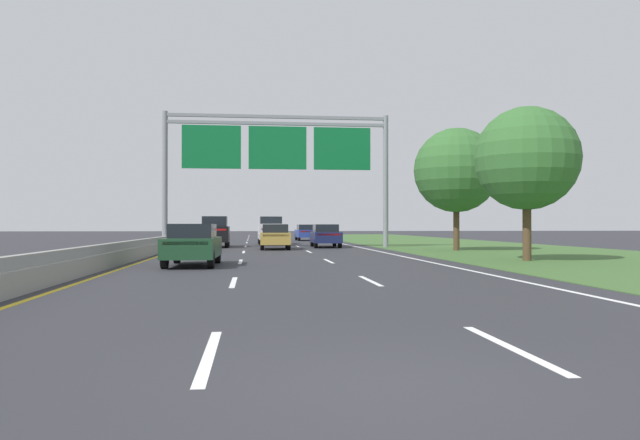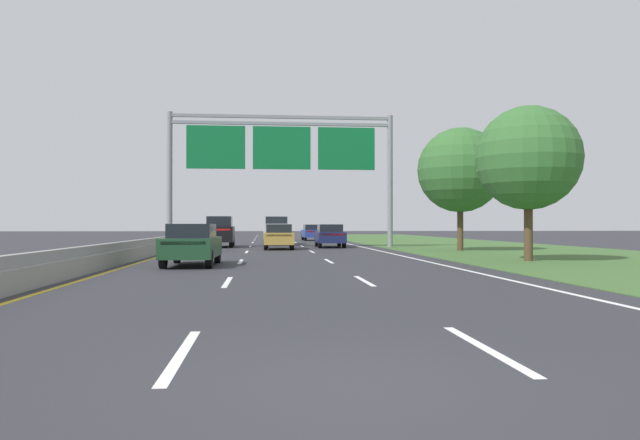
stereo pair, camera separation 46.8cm
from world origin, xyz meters
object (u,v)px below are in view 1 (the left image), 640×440
overhead_sign_gantry (278,153)px  car_darkgreen_left_lane_sedan (193,244)px  car_gold_centre_lane_sedan (275,236)px  car_blue_right_lane_sedan (306,232)px  car_black_left_lane_suv (215,231)px  car_navy_right_lane_sedan (326,235)px  roadside_tree_mid (456,170)px  pickup_truck_white (271,231)px  roadside_tree_near (527,159)px

overhead_sign_gantry → car_darkgreen_left_lane_sedan: (-3.87, -17.11, -5.52)m
car_gold_centre_lane_sedan → car_blue_right_lane_sedan: bearing=-8.9°
overhead_sign_gantry → car_gold_centre_lane_sedan: overhead_sign_gantry is taller
car_gold_centre_lane_sedan → car_darkgreen_left_lane_sedan: (-3.63, -15.06, 0.00)m
car_black_left_lane_suv → car_navy_right_lane_sedan: size_ratio=1.07×
car_darkgreen_left_lane_sedan → roadside_tree_mid: bearing=-49.5°
car_gold_centre_lane_sedan → roadside_tree_mid: (10.62, -3.40, 3.96)m
car_black_left_lane_suv → overhead_sign_gantry: bearing=-116.9°
pickup_truck_white → car_navy_right_lane_sedan: bearing=-154.1°
car_blue_right_lane_sedan → car_navy_right_lane_sedan: (-0.24, -18.18, 0.00)m
roadside_tree_mid → car_gold_centre_lane_sedan: bearing=162.2°
car_black_left_lane_suv → car_navy_right_lane_sedan: bearing=-100.0°
car_blue_right_lane_sedan → car_darkgreen_left_lane_sedan: size_ratio=1.00×
car_blue_right_lane_sedan → overhead_sign_gantry: bearing=168.1°
pickup_truck_white → car_navy_right_lane_sedan: pickup_truck_white is taller
overhead_sign_gantry → car_blue_right_lane_sedan: (3.56, 19.04, -5.52)m
roadside_tree_near → roadside_tree_mid: bearing=87.3°
car_darkgreen_left_lane_sedan → roadside_tree_mid: 18.84m
car_darkgreen_left_lane_sedan → roadside_tree_mid: size_ratio=0.61×
overhead_sign_gantry → roadside_tree_near: size_ratio=2.30×
roadside_tree_mid → overhead_sign_gantry: bearing=152.3°
car_navy_right_lane_sedan → roadside_tree_near: 18.17m
pickup_truck_white → car_navy_right_lane_sedan: (3.50, -7.00, -0.26)m
overhead_sign_gantry → roadside_tree_near: 18.67m
car_navy_right_lane_sedan → roadside_tree_mid: (7.07, -6.31, 3.96)m
car_black_left_lane_suv → car_blue_right_lane_sedan: (7.77, 17.00, -0.28)m
car_darkgreen_left_lane_sedan → car_black_left_lane_suv: bearing=2.2°
pickup_truck_white → car_black_left_lane_suv: bearing=144.6°
car_blue_right_lane_sedan → car_darkgreen_left_lane_sedan: 36.90m
car_gold_centre_lane_sedan → roadside_tree_mid: size_ratio=0.61×
car_darkgreen_left_lane_sedan → roadside_tree_near: size_ratio=0.68×
car_black_left_lane_suv → car_gold_centre_lane_sedan: (3.98, -4.09, -0.28)m
car_black_left_lane_suv → car_gold_centre_lane_sedan: car_black_left_lane_suv is taller
overhead_sign_gantry → car_navy_right_lane_sedan: (3.32, 0.86, -5.52)m
car_navy_right_lane_sedan → roadside_tree_near: bearing=-157.4°
car_black_left_lane_suv → roadside_tree_near: 22.90m
overhead_sign_gantry → car_blue_right_lane_sedan: 20.14m
car_black_left_lane_suv → car_darkgreen_left_lane_sedan: bearing=179.9°
pickup_truck_white → car_black_left_lane_suv: (-4.03, -5.82, 0.02)m
car_black_left_lane_suv → roadside_tree_near: bearing=-142.6°
pickup_truck_white → car_black_left_lane_suv: pickup_truck_white is taller
car_blue_right_lane_sedan → car_darkgreen_left_lane_sedan: same height
overhead_sign_gantry → roadside_tree_mid: bearing=-27.7°
car_navy_right_lane_sedan → overhead_sign_gantry: bearing=105.4°
pickup_truck_white → car_black_left_lane_suv: 7.08m
car_blue_right_lane_sedan → car_navy_right_lane_sedan: bearing=177.9°
pickup_truck_white → car_gold_centre_lane_sedan: size_ratio=1.22×
pickup_truck_white → car_darkgreen_left_lane_sedan: bearing=170.9°
car_blue_right_lane_sedan → car_navy_right_lane_sedan: same height
pickup_truck_white → car_darkgreen_left_lane_sedan: (-3.68, -24.97, -0.26)m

